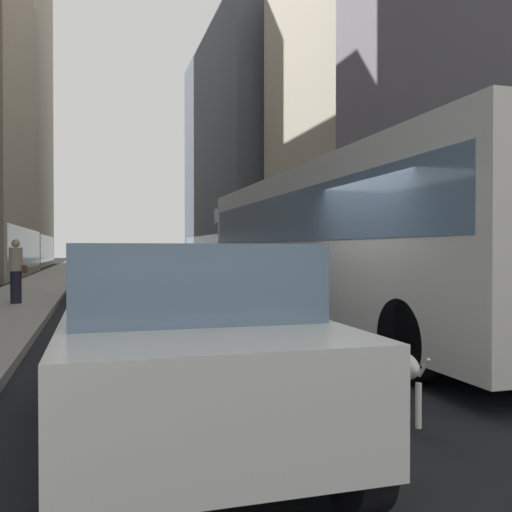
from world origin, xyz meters
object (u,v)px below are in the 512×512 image
(car_silver_sedan, at_px, (118,272))
(car_red_coupe, at_px, (129,260))
(pedestrian_with_handbag, at_px, (16,271))
(transit_bus, at_px, (344,239))
(car_white_van, at_px, (182,340))
(dalmatian_dog, at_px, (395,364))

(car_silver_sedan, bearing_deg, car_red_coupe, 85.77)
(car_silver_sedan, distance_m, pedestrian_with_handbag, 3.81)
(transit_bus, bearing_deg, pedestrian_with_handbag, 139.48)
(car_white_van, bearing_deg, pedestrian_with_handbag, 103.74)
(transit_bus, height_order, pedestrian_with_handbag, transit_bus)
(dalmatian_dog, distance_m, pedestrian_with_handbag, 12.05)
(car_white_van, xyz_separation_m, dalmatian_dog, (1.98, -0.05, -0.31))
(car_red_coupe, height_order, dalmatian_dog, car_red_coupe)
(car_red_coupe, xyz_separation_m, car_silver_sedan, (-1.60, -21.63, 0.00))
(car_red_coupe, relative_size, pedestrian_with_handbag, 2.64)
(car_silver_sedan, bearing_deg, pedestrian_with_handbag, -135.21)
(transit_bus, xyz_separation_m, car_white_van, (-4.00, -5.32, -0.96))
(car_white_van, xyz_separation_m, car_silver_sedan, (-0.00, 13.74, 0.00))
(transit_bus, relative_size, dalmatian_dog, 11.98)
(dalmatian_dog, bearing_deg, pedestrian_with_handbag, 112.86)
(car_red_coupe, xyz_separation_m, dalmatian_dog, (0.38, -35.41, -0.31))
(car_red_coupe, relative_size, car_silver_sedan, 0.94)
(car_silver_sedan, height_order, dalmatian_dog, car_silver_sedan)
(transit_bus, distance_m, car_white_van, 6.73)
(car_silver_sedan, bearing_deg, car_white_van, -90.00)
(car_white_van, height_order, pedestrian_with_handbag, pedestrian_with_handbag)
(pedestrian_with_handbag, bearing_deg, car_silver_sedan, 44.79)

